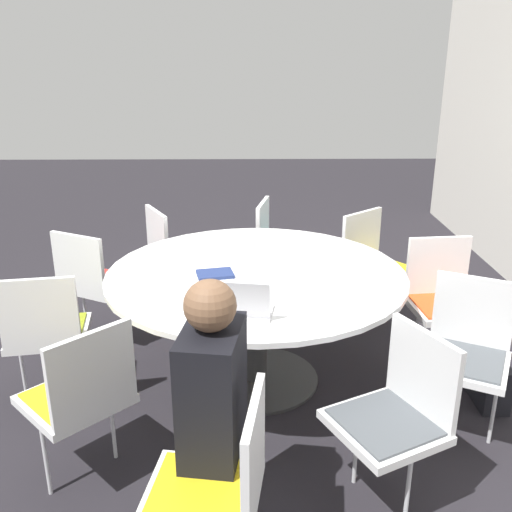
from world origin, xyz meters
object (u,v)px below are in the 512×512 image
object	(u,v)px
chair_9	(81,391)
chair_0	(219,483)
chair_6	(174,251)
spiral_notebook	(215,274)
laptop	(239,306)
chair_8	(46,327)
chair_4	(373,259)
chair_3	(443,294)
chair_7	(93,277)
person_0	(209,399)
handbag	(487,379)
chair_2	(467,345)
chair_5	(278,244)
chair_1	(397,408)

from	to	relation	value
chair_9	chair_0	bearing A→B (deg)	-87.20
chair_6	spiral_notebook	bearing A→B (deg)	-8.53
laptop	spiral_notebook	distance (m)	0.58
chair_6	chair_8	bearing A→B (deg)	-51.38
chair_6	chair_4	bearing A→B (deg)	54.10
chair_8	chair_3	bearing A→B (deg)	1.36
chair_0	chair_9	xyz separation A→B (m)	(-0.61, -0.67, 0.00)
chair_7	person_0	bearing A→B (deg)	-35.44
chair_8	handbag	bearing A→B (deg)	-8.60
chair_0	chair_2	world-z (taller)	same
chair_9	handbag	distance (m)	2.34
handbag	chair_7	bearing A→B (deg)	-106.52
chair_0	chair_5	bearing A→B (deg)	1.05
chair_7	laptop	size ratio (longest dim) A/B	2.49
chair_4	laptop	distance (m)	1.78
chair_5	chair_9	xyz separation A→B (m)	(2.13, -1.02, 0.00)
person_0	spiral_notebook	distance (m)	1.21
chair_0	chair_2	bearing A→B (deg)	-43.09
chair_4	chair_9	size ratio (longest dim) A/B	1.00
chair_3	chair_6	xyz separation A→B (m)	(-0.87, -1.85, 0.00)
chair_1	spiral_notebook	bearing A→B (deg)	13.66
chair_7	handbag	distance (m)	2.64
chair_1	person_0	distance (m)	0.86
chair_2	person_0	size ratio (longest dim) A/B	0.71
laptop	chair_6	bearing A→B (deg)	-63.57
chair_4	chair_5	xyz separation A→B (m)	(-0.38, -0.70, 0.00)
chair_4	chair_7	distance (m)	2.05
chair_0	chair_7	distance (m)	2.24
chair_0	chair_3	size ratio (longest dim) A/B	1.00
chair_7	spiral_notebook	bearing A→B (deg)	-5.28
chair_9	person_0	size ratio (longest dim) A/B	0.71
spiral_notebook	laptop	bearing A→B (deg)	15.30
chair_3	chair_8	xyz separation A→B (m)	(0.43, -2.42, 0.00)
chair_8	chair_9	world-z (taller)	same
person_0	laptop	distance (m)	0.67
chair_3	handbag	distance (m)	0.59
chair_8	spiral_notebook	size ratio (longest dim) A/B	3.63
chair_6	person_0	world-z (taller)	person_0
chair_4	laptop	world-z (taller)	laptop
chair_1	spiral_notebook	xyz separation A→B (m)	(-1.01, -0.85, 0.24)
chair_7	person_0	size ratio (longest dim) A/B	0.71
chair_0	spiral_notebook	distance (m)	1.48
chair_3	chair_7	world-z (taller)	same
chair_2	chair_6	bearing A→B (deg)	-14.20
laptop	handbag	size ratio (longest dim) A/B	0.96
chair_6	person_0	bearing A→B (deg)	-17.39
chair_4	spiral_notebook	size ratio (longest dim) A/B	3.63
laptop	spiral_notebook	world-z (taller)	laptop
chair_6	chair_7	xyz separation A→B (m)	(0.55, -0.49, 0.00)
chair_2	chair_6	xyz separation A→B (m)	(-1.56, -1.75, 0.00)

